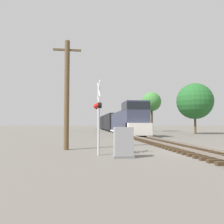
{
  "coord_description": "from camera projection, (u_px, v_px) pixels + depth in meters",
  "views": [
    {
      "loc": [
        -6.48,
        -11.97,
        1.64
      ],
      "look_at": [
        -3.93,
        7.58,
        2.72
      ],
      "focal_mm": 35.0,
      "sensor_mm": 36.0,
      "label": 1
    }
  ],
  "objects": [
    {
      "name": "tree_mid_background",
      "position": [
        152.0,
        102.0,
        47.9
      ],
      "size": [
        4.18,
        4.18,
        8.64
      ],
      "color": "#473521",
      "rests_on": "ground"
    },
    {
      "name": "crossing_signal_near",
      "position": [
        98.0,
        110.0,
        11.55
      ],
      "size": [
        0.38,
        1.01,
        3.92
      ],
      "rotation": [
        0.0,
        0.0,
        -1.5
      ],
      "color": "#B7B7BC",
      "rests_on": "ground"
    },
    {
      "name": "utility_pole",
      "position": [
        67.0,
        93.0,
        14.05
      ],
      "size": [
        1.8,
        0.33,
        7.06
      ],
      "color": "brown",
      "rests_on": "ground"
    },
    {
      "name": "freight_train",
      "position": [
        112.0,
        122.0,
        49.21
      ],
      "size": [
        2.89,
        49.81,
        4.46
      ],
      "color": "#33384C",
      "rests_on": "ground"
    },
    {
      "name": "ground_plane",
      "position": [
        196.0,
        152.0,
        12.6
      ],
      "size": [
        400.0,
        400.0,
        0.0
      ],
      "primitive_type": "plane",
      "color": "#666059"
    },
    {
      "name": "relay_cabinet",
      "position": [
        123.0,
        143.0,
        10.61
      ],
      "size": [
        1.0,
        0.58,
        1.49
      ],
      "color": "slate",
      "rests_on": "ground"
    },
    {
      "name": "rail_track_bed",
      "position": [
        196.0,
        150.0,
        12.61
      ],
      "size": [
        2.6,
        160.0,
        0.31
      ],
      "color": "#42301E",
      "rests_on": "ground"
    },
    {
      "name": "tree_far_right",
      "position": [
        195.0,
        101.0,
        36.1
      ],
      "size": [
        5.93,
        5.93,
        8.38
      ],
      "color": "brown",
      "rests_on": "ground"
    }
  ]
}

